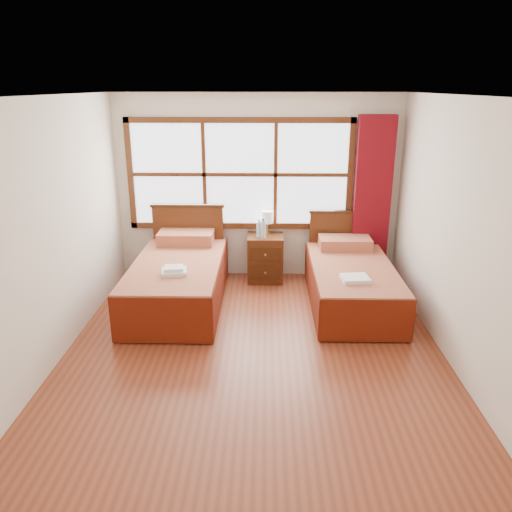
{
  "coord_description": "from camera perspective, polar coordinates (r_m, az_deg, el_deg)",
  "views": [
    {
      "loc": [
        0.12,
        -4.76,
        2.69
      ],
      "look_at": [
        0.01,
        0.7,
        0.81
      ],
      "focal_mm": 35.0,
      "sensor_mm": 36.0,
      "label": 1
    }
  ],
  "objects": [
    {
      "name": "window",
      "position": [
        7.09,
        -1.85,
        9.3
      ],
      "size": [
        3.16,
        0.06,
        1.56
      ],
      "color": "white",
      "rests_on": "wall_back"
    },
    {
      "name": "bed_left",
      "position": [
        6.51,
        -8.82,
        -2.52
      ],
      "size": [
        1.12,
        2.16,
        1.09
      ],
      "color": "#371E0B",
      "rests_on": "floor"
    },
    {
      "name": "wall_right",
      "position": [
        5.31,
        21.91,
        2.4
      ],
      "size": [
        0.0,
        4.5,
        4.5
      ],
      "primitive_type": "plane",
      "rotation": [
        1.57,
        0.0,
        -1.57
      ],
      "color": "silver",
      "rests_on": "floor"
    },
    {
      "name": "nightstand",
      "position": [
        7.16,
        1.07,
        -0.25
      ],
      "size": [
        0.5,
        0.49,
        0.67
      ],
      "color": "#4E2611",
      "rests_on": "floor"
    },
    {
      "name": "towels_right",
      "position": [
        5.9,
        11.24,
        -2.54
      ],
      "size": [
        0.34,
        0.3,
        0.05
      ],
      "rotation": [
        0.0,
        0.0,
        0.11
      ],
      "color": "white",
      "rests_on": "bed_right"
    },
    {
      "name": "lamp",
      "position": [
        7.1,
        1.29,
        4.4
      ],
      "size": [
        0.17,
        0.17,
        0.33
      ],
      "color": "gold",
      "rests_on": "nightstand"
    },
    {
      "name": "curtain",
      "position": [
        7.19,
        13.11,
        6.29
      ],
      "size": [
        0.5,
        0.16,
        2.3
      ],
      "primitive_type": "cube",
      "color": "maroon",
      "rests_on": "wall_back"
    },
    {
      "name": "towels_left",
      "position": [
        5.96,
        -9.35,
        -1.65
      ],
      "size": [
        0.33,
        0.3,
        0.09
      ],
      "rotation": [
        0.0,
        0.0,
        0.16
      ],
      "color": "white",
      "rests_on": "bed_left"
    },
    {
      "name": "wall_left",
      "position": [
        5.39,
        -22.02,
        2.64
      ],
      "size": [
        0.0,
        4.5,
        4.5
      ],
      "primitive_type": "plane",
      "rotation": [
        1.57,
        0.0,
        1.57
      ],
      "color": "silver",
      "rests_on": "floor"
    },
    {
      "name": "floor",
      "position": [
        5.47,
        -0.22,
        -10.47
      ],
      "size": [
        4.5,
        4.5,
        0.0
      ],
      "primitive_type": "plane",
      "color": "brown",
      "rests_on": "ground"
    },
    {
      "name": "bottle_far",
      "position": [
        6.94,
        0.83,
        3.11
      ],
      "size": [
        0.07,
        0.07,
        0.28
      ],
      "color": "silver",
      "rests_on": "nightstand"
    },
    {
      "name": "bed_right",
      "position": [
        6.51,
        10.81,
        -2.84
      ],
      "size": [
        1.04,
        2.06,
        1.01
      ],
      "color": "#371E0B",
      "rests_on": "floor"
    },
    {
      "name": "bottle_near",
      "position": [
        6.98,
        0.33,
        3.1
      ],
      "size": [
        0.07,
        0.07,
        0.25
      ],
      "color": "silver",
      "rests_on": "nightstand"
    },
    {
      "name": "wall_back",
      "position": [
        7.15,
        0.2,
        7.77
      ],
      "size": [
        4.0,
        0.0,
        4.0
      ],
      "primitive_type": "plane",
      "rotation": [
        1.57,
        0.0,
        0.0
      ],
      "color": "silver",
      "rests_on": "floor"
    },
    {
      "name": "ceiling",
      "position": [
        4.77,
        -0.26,
        17.9
      ],
      "size": [
        4.5,
        4.5,
        0.0
      ],
      "primitive_type": "plane",
      "rotation": [
        3.14,
        0.0,
        0.0
      ],
      "color": "white",
      "rests_on": "wall_back"
    }
  ]
}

